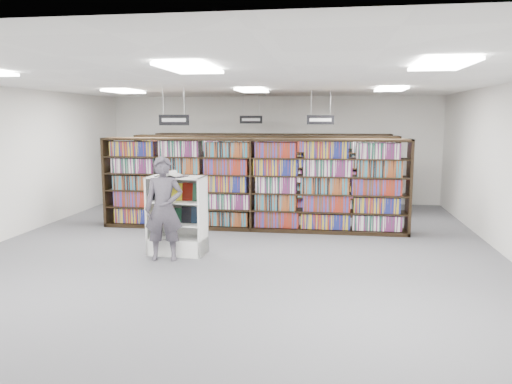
# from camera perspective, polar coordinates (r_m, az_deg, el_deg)

# --- Properties ---
(floor) EXTENTS (12.00, 12.00, 0.00)m
(floor) POSITION_cam_1_polar(r_m,az_deg,el_deg) (9.66, -2.26, -6.86)
(floor) COLOR #4D4D52
(floor) RESTS_ON ground
(ceiling) EXTENTS (10.00, 12.00, 0.10)m
(ceiling) POSITION_cam_1_polar(r_m,az_deg,el_deg) (9.34, -2.38, 12.44)
(ceiling) COLOR white
(ceiling) RESTS_ON wall_back
(wall_back) EXTENTS (10.00, 0.10, 3.20)m
(wall_back) POSITION_cam_1_polar(r_m,az_deg,el_deg) (15.28, 1.88, 4.86)
(wall_back) COLOR white
(wall_back) RESTS_ON ground
(wall_front) EXTENTS (10.00, 0.10, 3.20)m
(wall_front) POSITION_cam_1_polar(r_m,az_deg,el_deg) (3.72, -19.86, -6.75)
(wall_front) COLOR white
(wall_front) RESTS_ON ground
(bookshelf_row_near) EXTENTS (7.00, 0.60, 2.10)m
(bookshelf_row_near) POSITION_cam_1_polar(r_m,az_deg,el_deg) (11.39, -0.43, 0.87)
(bookshelf_row_near) COLOR black
(bookshelf_row_near) RESTS_ON floor
(bookshelf_row_mid) EXTENTS (7.00, 0.60, 2.10)m
(bookshelf_row_mid) POSITION_cam_1_polar(r_m,az_deg,el_deg) (13.35, 0.89, 1.99)
(bookshelf_row_mid) COLOR black
(bookshelf_row_mid) RESTS_ON floor
(bookshelf_row_far) EXTENTS (7.00, 0.60, 2.10)m
(bookshelf_row_far) POSITION_cam_1_polar(r_m,az_deg,el_deg) (15.03, 1.74, 2.70)
(bookshelf_row_far) COLOR black
(bookshelf_row_far) RESTS_ON floor
(aisle_sign_left) EXTENTS (0.65, 0.02, 0.80)m
(aisle_sign_left) POSITION_cam_1_polar(r_m,az_deg,el_deg) (10.66, -9.36, 8.23)
(aisle_sign_left) COLOR #B2B2B7
(aisle_sign_left) RESTS_ON ceiling
(aisle_sign_right) EXTENTS (0.65, 0.02, 0.80)m
(aisle_sign_right) POSITION_cam_1_polar(r_m,az_deg,el_deg) (12.16, 7.38, 8.28)
(aisle_sign_right) COLOR #B2B2B7
(aisle_sign_right) RESTS_ON ceiling
(aisle_sign_center) EXTENTS (0.65, 0.02, 0.80)m
(aisle_sign_center) POSITION_cam_1_polar(r_m,az_deg,el_deg) (14.33, -0.57, 8.36)
(aisle_sign_center) COLOR #B2B2B7
(aisle_sign_center) RESTS_ON ceiling
(troffer_front_center) EXTENTS (0.60, 1.20, 0.04)m
(troffer_front_center) POSITION_cam_1_polar(r_m,az_deg,el_deg) (6.43, -7.53, 13.86)
(troffer_front_center) COLOR white
(troffer_front_center) RESTS_ON ceiling
(troffer_front_right) EXTENTS (0.60, 1.20, 0.04)m
(troffer_front_right) POSITION_cam_1_polar(r_m,az_deg,el_deg) (6.31, 20.51, 13.51)
(troffer_front_right) COLOR white
(troffer_front_right) RESTS_ON ceiling
(troffer_back_left) EXTENTS (0.60, 1.20, 0.04)m
(troffer_back_left) POSITION_cam_1_polar(r_m,az_deg,el_deg) (12.13, -14.86, 11.05)
(troffer_back_left) COLOR white
(troffer_back_left) RESTS_ON ceiling
(troffer_back_center) EXTENTS (0.60, 1.20, 0.04)m
(troffer_back_center) POSITION_cam_1_polar(r_m,az_deg,el_deg) (11.31, -0.44, 11.54)
(troffer_back_center) COLOR white
(troffer_back_center) RESTS_ON ceiling
(troffer_back_right) EXTENTS (0.60, 1.20, 0.04)m
(troffer_back_right) POSITION_cam_1_polar(r_m,az_deg,el_deg) (11.24, 15.15, 11.27)
(troffer_back_right) COLOR white
(troffer_back_right) RESTS_ON ceiling
(endcap_display) EXTENTS (1.09, 0.59, 1.48)m
(endcap_display) POSITION_cam_1_polar(r_m,az_deg,el_deg) (9.56, -8.92, -4.07)
(endcap_display) COLOR white
(endcap_display) RESTS_ON floor
(open_book) EXTENTS (0.62, 0.45, 0.13)m
(open_book) POSITION_cam_1_polar(r_m,az_deg,el_deg) (9.34, -9.66, 1.96)
(open_book) COLOR black
(open_book) RESTS_ON endcap_display
(shopper) EXTENTS (0.75, 0.56, 1.88)m
(shopper) POSITION_cam_1_polar(r_m,az_deg,el_deg) (9.09, -10.48, -1.90)
(shopper) COLOR #4B4751
(shopper) RESTS_ON floor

